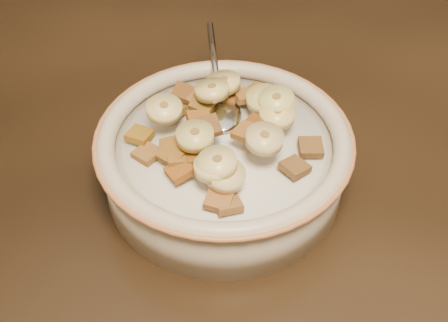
% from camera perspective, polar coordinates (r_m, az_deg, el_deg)
% --- Properties ---
extents(table, '(1.44, 0.97, 0.04)m').
position_cam_1_polar(table, '(0.57, 15.83, -2.64)').
color(table, '#2F2012').
rests_on(table, floor).
extents(chair, '(0.49, 0.49, 0.86)m').
position_cam_1_polar(chair, '(1.25, 13.14, 9.30)').
color(chair, black).
rests_on(chair, floor).
extents(cereal_bowl, '(0.21, 0.21, 0.05)m').
position_cam_1_polar(cereal_bowl, '(0.51, 0.00, -0.34)').
color(cereal_bowl, beige).
rests_on(cereal_bowl, table).
extents(milk, '(0.18, 0.18, 0.00)m').
position_cam_1_polar(milk, '(0.49, 0.00, 1.78)').
color(milk, silver).
rests_on(milk, cereal_bowl).
extents(spoon, '(0.05, 0.06, 0.01)m').
position_cam_1_polar(spoon, '(0.51, -0.36, 4.77)').
color(spoon, '#A7A8AC').
rests_on(spoon, cereal_bowl).
extents(cereal_square_0, '(0.03, 0.03, 0.01)m').
position_cam_1_polar(cereal_square_0, '(0.46, -4.58, 0.43)').
color(cereal_square_0, brown).
rests_on(cereal_square_0, milk).
extents(cereal_square_1, '(0.03, 0.03, 0.01)m').
position_cam_1_polar(cereal_square_1, '(0.46, -2.67, 0.61)').
color(cereal_square_1, brown).
rests_on(cereal_square_1, milk).
extents(cereal_square_2, '(0.03, 0.03, 0.01)m').
position_cam_1_polar(cereal_square_2, '(0.48, -7.81, 0.75)').
color(cereal_square_2, '#9C692F').
rests_on(cereal_square_2, milk).
extents(cereal_square_3, '(0.02, 0.02, 0.01)m').
position_cam_1_polar(cereal_square_3, '(0.43, -0.53, -3.94)').
color(cereal_square_3, brown).
rests_on(cereal_square_3, milk).
extents(cereal_square_4, '(0.03, 0.03, 0.01)m').
position_cam_1_polar(cereal_square_4, '(0.47, -1.63, 3.50)').
color(cereal_square_4, brown).
rests_on(cereal_square_4, milk).
extents(cereal_square_5, '(0.02, 0.02, 0.01)m').
position_cam_1_polar(cereal_square_5, '(0.49, -8.58, 2.64)').
color(cereal_square_5, '#895D18').
rests_on(cereal_square_5, milk).
extents(cereal_square_6, '(0.02, 0.02, 0.01)m').
position_cam_1_polar(cereal_square_6, '(0.48, 8.81, 1.42)').
color(cereal_square_6, brown).
rests_on(cereal_square_6, milk).
extents(cereal_square_7, '(0.03, 0.03, 0.01)m').
position_cam_1_polar(cereal_square_7, '(0.51, -5.23, 4.99)').
color(cereal_square_7, brown).
rests_on(cereal_square_7, milk).
extents(cereal_square_8, '(0.03, 0.03, 0.01)m').
position_cam_1_polar(cereal_square_8, '(0.52, 2.15, 6.61)').
color(cereal_square_8, '#9D6938').
rests_on(cereal_square_8, milk).
extents(cereal_square_9, '(0.03, 0.03, 0.01)m').
position_cam_1_polar(cereal_square_9, '(0.46, 7.21, -0.61)').
color(cereal_square_9, brown).
rests_on(cereal_square_9, milk).
extents(cereal_square_10, '(0.03, 0.03, 0.01)m').
position_cam_1_polar(cereal_square_10, '(0.48, 3.33, 3.73)').
color(cereal_square_10, brown).
rests_on(cereal_square_10, milk).
extents(cereal_square_11, '(0.02, 0.02, 0.01)m').
position_cam_1_polar(cereal_square_11, '(0.53, -4.14, 6.91)').
color(cereal_square_11, brown).
rests_on(cereal_square_11, milk).
extents(cereal_square_12, '(0.02, 0.02, 0.01)m').
position_cam_1_polar(cereal_square_12, '(0.53, 0.04, 6.48)').
color(cereal_square_12, brown).
rests_on(cereal_square_12, milk).
extents(cereal_square_13, '(0.03, 0.03, 0.01)m').
position_cam_1_polar(cereal_square_13, '(0.43, 0.38, -4.36)').
color(cereal_square_13, brown).
rests_on(cereal_square_13, milk).
extents(cereal_square_14, '(0.03, 0.03, 0.01)m').
position_cam_1_polar(cereal_square_14, '(0.45, -4.51, -0.99)').
color(cereal_square_14, brown).
rests_on(cereal_square_14, milk).
extents(cereal_square_15, '(0.03, 0.03, 0.01)m').
position_cam_1_polar(cereal_square_15, '(0.52, -2.40, 6.29)').
color(cereal_square_15, brown).
rests_on(cereal_square_15, milk).
extents(cereal_square_16, '(0.03, 0.03, 0.01)m').
position_cam_1_polar(cereal_square_16, '(0.54, 3.45, 7.18)').
color(cereal_square_16, '#90571B').
rests_on(cereal_square_16, milk).
extents(cereal_square_17, '(0.03, 0.03, 0.01)m').
position_cam_1_polar(cereal_square_17, '(0.47, 2.31, 2.95)').
color(cereal_square_17, '#935F23').
rests_on(cereal_square_17, milk).
extents(cereal_square_18, '(0.03, 0.03, 0.01)m').
position_cam_1_polar(cereal_square_18, '(0.50, 4.76, 4.32)').
color(cereal_square_18, '#9D6627').
rests_on(cereal_square_18, milk).
extents(cereal_square_19, '(0.03, 0.02, 0.01)m').
position_cam_1_polar(cereal_square_19, '(0.47, -5.35, 1.44)').
color(cereal_square_19, brown).
rests_on(cereal_square_19, milk).
extents(cereal_square_20, '(0.03, 0.03, 0.01)m').
position_cam_1_polar(cereal_square_20, '(0.54, -1.49, 7.36)').
color(cereal_square_20, brown).
rests_on(cereal_square_20, milk).
extents(cereal_square_21, '(0.02, 0.02, 0.01)m').
position_cam_1_polar(cereal_square_21, '(0.51, -2.16, 5.85)').
color(cereal_square_21, brown).
rests_on(cereal_square_21, milk).
extents(cereal_square_22, '(0.03, 0.03, 0.01)m').
position_cam_1_polar(cereal_square_22, '(0.46, -5.27, 0.77)').
color(cereal_square_22, brown).
rests_on(cereal_square_22, milk).
extents(cereal_square_23, '(0.02, 0.02, 0.01)m').
position_cam_1_polar(cereal_square_23, '(0.54, 0.16, 7.90)').
color(cereal_square_23, olive).
rests_on(cereal_square_23, milk).
extents(cereal_square_24, '(0.03, 0.03, 0.01)m').
position_cam_1_polar(cereal_square_24, '(0.48, -2.52, 4.10)').
color(cereal_square_24, brown).
rests_on(cereal_square_24, milk).
extents(banana_slice_0, '(0.04, 0.04, 0.02)m').
position_cam_1_polar(banana_slice_0, '(0.51, 4.03, 6.32)').
color(banana_slice_0, '#CEC267').
rests_on(banana_slice_0, milk).
extents(banana_slice_1, '(0.03, 0.03, 0.02)m').
position_cam_1_polar(banana_slice_1, '(0.51, -1.23, 7.21)').
color(banana_slice_1, '#EBDA85').
rests_on(banana_slice_1, milk).
extents(banana_slice_2, '(0.04, 0.04, 0.01)m').
position_cam_1_polar(banana_slice_2, '(0.45, 4.14, 2.26)').
color(banana_slice_2, '#D9C488').
rests_on(banana_slice_2, milk).
extents(banana_slice_3, '(0.04, 0.04, 0.01)m').
position_cam_1_polar(banana_slice_3, '(0.49, 5.42, 4.71)').
color(banana_slice_3, '#FEE388').
rests_on(banana_slice_3, milk).
extents(banana_slice_4, '(0.04, 0.04, 0.01)m').
position_cam_1_polar(banana_slice_4, '(0.44, -1.08, -0.63)').
color(banana_slice_4, '#F8EF96').
rests_on(banana_slice_4, milk).
extents(banana_slice_5, '(0.04, 0.04, 0.01)m').
position_cam_1_polar(banana_slice_5, '(0.49, -6.08, 5.26)').
color(banana_slice_5, '#FFEFA7').
rests_on(banana_slice_5, milk).
extents(banana_slice_6, '(0.04, 0.04, 0.02)m').
position_cam_1_polar(banana_slice_6, '(0.44, 0.16, -1.42)').
color(banana_slice_6, beige).
rests_on(banana_slice_6, milk).
extents(banana_slice_7, '(0.04, 0.04, 0.01)m').
position_cam_1_polar(banana_slice_7, '(0.52, -0.03, 7.96)').
color(banana_slice_7, '#D8BF82').
rests_on(banana_slice_7, milk).
extents(banana_slice_8, '(0.03, 0.03, 0.01)m').
position_cam_1_polar(banana_slice_8, '(0.44, -0.68, -0.20)').
color(banana_slice_8, '#FDDC86').
rests_on(banana_slice_8, milk).
extents(banana_slice_9, '(0.04, 0.04, 0.01)m').
position_cam_1_polar(banana_slice_9, '(0.46, -2.96, 2.56)').
color(banana_slice_9, '#C9BF73').
rests_on(banana_slice_9, milk).
extents(banana_slice_10, '(0.04, 0.04, 0.01)m').
position_cam_1_polar(banana_slice_10, '(0.50, 5.60, 6.02)').
color(banana_slice_10, beige).
rests_on(banana_slice_10, milk).
extents(banana_slice_11, '(0.04, 0.04, 0.01)m').
position_cam_1_polar(banana_slice_11, '(0.50, 5.33, 6.13)').
color(banana_slice_11, '#E3DA7B').
rests_on(banana_slice_11, milk).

